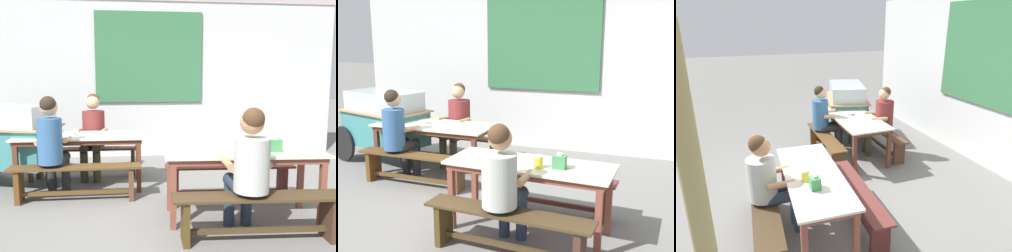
% 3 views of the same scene
% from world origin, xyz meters
% --- Properties ---
extents(ground_plane, '(40.00, 40.00, 0.00)m').
position_xyz_m(ground_plane, '(0.00, 0.00, 0.00)').
color(ground_plane, slate).
extents(backdrop_wall, '(7.08, 0.23, 3.08)m').
position_xyz_m(backdrop_wall, '(-0.00, 2.98, 1.61)').
color(backdrop_wall, silver).
rests_on(backdrop_wall, ground_plane).
extents(dining_table_far, '(1.69, 0.73, 0.72)m').
position_xyz_m(dining_table_far, '(-1.10, 1.05, 0.65)').
color(dining_table_far, beige).
rests_on(dining_table_far, ground_plane).
extents(dining_table_near, '(1.69, 0.70, 0.72)m').
position_xyz_m(dining_table_near, '(0.72, -0.22, 0.65)').
color(dining_table_near, beige).
rests_on(dining_table_near, ground_plane).
extents(bench_far_back, '(1.63, 0.25, 0.43)m').
position_xyz_m(bench_far_back, '(-1.10, 1.60, 0.29)').
color(bench_far_back, brown).
rests_on(bench_far_back, ground_plane).
extents(bench_far_front, '(1.57, 0.26, 0.43)m').
position_xyz_m(bench_far_front, '(-1.10, 0.50, 0.29)').
color(bench_far_front, brown).
rests_on(bench_far_front, ground_plane).
extents(bench_near_back, '(1.57, 0.33, 0.43)m').
position_xyz_m(bench_near_back, '(0.75, 0.33, 0.28)').
color(bench_near_back, brown).
rests_on(bench_near_back, ground_plane).
extents(bench_near_front, '(1.58, 0.36, 0.43)m').
position_xyz_m(bench_near_front, '(0.70, -0.77, 0.28)').
color(bench_near_front, '#42321D').
rests_on(bench_near_front, ground_plane).
extents(food_cart, '(1.81, 1.19, 1.11)m').
position_xyz_m(food_cart, '(-2.14, 1.31, 0.66)').
color(food_cart, teal).
rests_on(food_cart, ground_plane).
extents(person_near_front, '(0.43, 0.57, 1.23)m').
position_xyz_m(person_near_front, '(0.62, -0.70, 0.70)').
color(person_near_front, '#26364A').
rests_on(person_near_front, ground_plane).
extents(person_left_back_turned, '(0.41, 0.54, 1.27)m').
position_xyz_m(person_left_back_turned, '(-1.38, 0.57, 0.71)').
color(person_left_back_turned, '#262728').
rests_on(person_left_back_turned, ground_plane).
extents(person_center_facing, '(0.46, 0.56, 1.25)m').
position_xyz_m(person_center_facing, '(-0.99, 1.54, 0.71)').
color(person_center_facing, '#403E2A').
rests_on(person_center_facing, ground_plane).
extents(tissue_box, '(0.12, 0.10, 0.15)m').
position_xyz_m(tissue_box, '(1.04, -0.28, 0.79)').
color(tissue_box, '#3F8B50').
rests_on(tissue_box, dining_table_near).
extents(condiment_jar, '(0.09, 0.09, 0.12)m').
position_xyz_m(condiment_jar, '(0.85, -0.34, 0.78)').
color(condiment_jar, yellow).
rests_on(condiment_jar, dining_table_near).
extents(soup_bowl, '(0.16, 0.16, 0.05)m').
position_xyz_m(soup_bowl, '(-1.23, 1.02, 0.75)').
color(soup_bowl, silver).
rests_on(soup_bowl, dining_table_far).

